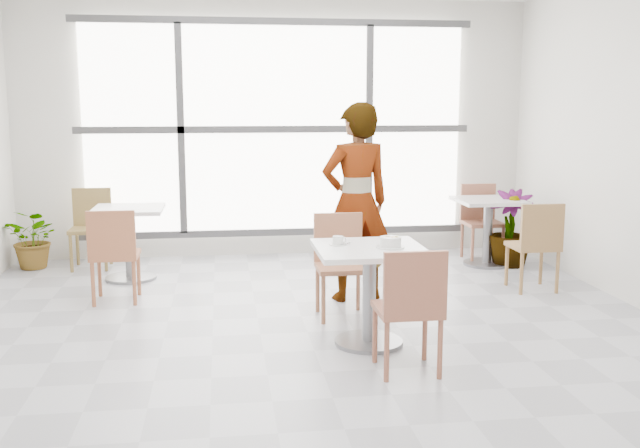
{
  "coord_description": "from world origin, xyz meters",
  "views": [
    {
      "loc": [
        -0.66,
        -5.05,
        1.81
      ],
      "look_at": [
        0.0,
        -0.3,
        1.0
      ],
      "focal_mm": 40.49,
      "sensor_mm": 36.0,
      "label": 1
    }
  ],
  "objects": [
    {
      "name": "window",
      "position": [
        0.0,
        3.44,
        1.5
      ],
      "size": [
        4.6,
        0.07,
        2.52
      ],
      "color": "white",
      "rests_on": "ground"
    },
    {
      "name": "bg_chair_right_near",
      "position": [
        2.33,
        1.38,
        0.5
      ],
      "size": [
        0.42,
        0.42,
        0.87
      ],
      "rotation": [
        0.0,
        0.0,
        3.14
      ],
      "color": "olive",
      "rests_on": "ground"
    },
    {
      "name": "bg_chair_left_near",
      "position": [
        -1.63,
        1.52,
        0.5
      ],
      "size": [
        0.42,
        0.42,
        0.87
      ],
      "rotation": [
        0.0,
        0.0,
        3.14
      ],
      "color": "#A35D3C",
      "rests_on": "ground"
    },
    {
      "name": "bg_table_left",
      "position": [
        -1.6,
        2.43,
        0.49
      ],
      "size": [
        0.7,
        0.7,
        0.75
      ],
      "color": "silver",
      "rests_on": "ground"
    },
    {
      "name": "person",
      "position": [
        0.56,
        1.36,
        0.91
      ],
      "size": [
        0.75,
        0.58,
        1.81
      ],
      "primitive_type": "imported",
      "rotation": [
        0.0,
        0.0,
        3.38
      ],
      "color": "black",
      "rests_on": "ground"
    },
    {
      "name": "coffee_cup",
      "position": [
        0.21,
        0.2,
        0.78
      ],
      "size": [
        0.16,
        0.13,
        0.07
      ],
      "color": "silver",
      "rests_on": "main_table"
    },
    {
      "name": "plant_right",
      "position": [
        2.52,
        2.48,
        0.43
      ],
      "size": [
        0.63,
        0.63,
        0.86
      ],
      "primitive_type": "imported",
      "rotation": [
        0.0,
        0.0,
        -0.42
      ],
      "color": "#447841",
      "rests_on": "ground"
    },
    {
      "name": "bg_chair_left_far",
      "position": [
        -2.09,
        3.09,
        0.5
      ],
      "size": [
        0.42,
        0.42,
        0.87
      ],
      "color": "olive",
      "rests_on": "ground"
    },
    {
      "name": "chair_far",
      "position": [
        0.34,
        0.9,
        0.5
      ],
      "size": [
        0.42,
        0.42,
        0.87
      ],
      "color": "#A16446",
      "rests_on": "ground"
    },
    {
      "name": "wall_front",
      "position": [
        0.0,
        -3.5,
        1.5
      ],
      "size": [
        6.0,
        0.0,
        6.0
      ],
      "primitive_type": "plane",
      "rotation": [
        -1.57,
        0.0,
        0.0
      ],
      "color": "silver",
      "rests_on": "ground"
    },
    {
      "name": "bg_table_right",
      "position": [
        2.29,
        2.57,
        0.49
      ],
      "size": [
        0.7,
        0.7,
        0.75
      ],
      "color": "silver",
      "rests_on": "ground"
    },
    {
      "name": "main_table",
      "position": [
        0.43,
        0.1,
        0.52
      ],
      "size": [
        0.8,
        0.8,
        0.75
      ],
      "color": "white",
      "rests_on": "ground"
    },
    {
      "name": "chair_near",
      "position": [
        0.57,
        -0.56,
        0.5
      ],
      "size": [
        0.42,
        0.42,
        0.87
      ],
      "rotation": [
        0.0,
        0.0,
        3.14
      ],
      "color": "#9C5A43",
      "rests_on": "ground"
    },
    {
      "name": "plant_left",
      "position": [
        -2.7,
        3.08,
        0.33
      ],
      "size": [
        0.75,
        0.71,
        0.66
      ],
      "primitive_type": "imported",
      "rotation": [
        0.0,
        0.0,
        -0.41
      ],
      "color": "#527738",
      "rests_on": "ground"
    },
    {
      "name": "oatmeal_bowl",
      "position": [
        0.57,
        0.05,
        0.79
      ],
      "size": [
        0.21,
        0.21,
        0.09
      ],
      "color": "silver",
      "rests_on": "main_table"
    },
    {
      "name": "bg_chair_right_far",
      "position": [
        2.33,
        2.9,
        0.5
      ],
      "size": [
        0.42,
        0.42,
        0.87
      ],
      "color": "#945943",
      "rests_on": "ground"
    },
    {
      "name": "wall_back",
      "position": [
        0.0,
        3.5,
        1.5
      ],
      "size": [
        6.0,
        0.0,
        6.0
      ],
      "primitive_type": "plane",
      "rotation": [
        1.57,
        0.0,
        0.0
      ],
      "color": "silver",
      "rests_on": "ground"
    },
    {
      "name": "floor",
      "position": [
        0.0,
        0.0,
        0.0
      ],
      "size": [
        7.0,
        7.0,
        0.0
      ],
      "primitive_type": "plane",
      "color": "#9E9EA5",
      "rests_on": "ground"
    }
  ]
}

